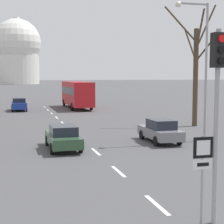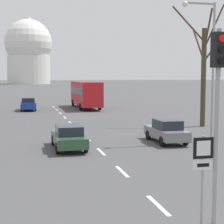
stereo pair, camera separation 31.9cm
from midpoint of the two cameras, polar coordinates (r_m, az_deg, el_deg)
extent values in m
cube|color=silver|center=(12.74, 6.11, -13.87)|extent=(0.16, 2.00, 0.01)
cube|color=silver|center=(16.83, 0.44, -9.03)|extent=(0.16, 2.00, 0.01)
cube|color=silver|center=(21.09, -2.91, -6.06)|extent=(0.16, 2.00, 0.01)
cube|color=silver|center=(25.43, -5.10, -4.09)|extent=(0.16, 2.00, 0.01)
cube|color=silver|center=(29.81, -6.65, -2.69)|extent=(0.16, 2.00, 0.01)
cube|color=silver|center=(34.23, -7.79, -1.65)|extent=(0.16, 2.00, 0.01)
cube|color=silver|center=(38.67, -8.67, -0.84)|extent=(0.16, 2.00, 0.01)
cube|color=silver|center=(43.11, -9.37, -0.21)|extent=(0.16, 2.00, 0.01)
cube|color=silver|center=(47.57, -9.94, 0.31)|extent=(0.16, 2.00, 0.01)
cube|color=silver|center=(52.04, -10.41, 0.74)|extent=(0.16, 2.00, 0.01)
cylinder|color=#9E9EA3|center=(10.88, 14.77, -2.43)|extent=(0.14, 0.14, 5.51)
cube|color=black|center=(10.80, 15.06, 9.08)|extent=(0.36, 0.28, 0.96)
cylinder|color=red|center=(10.68, 15.57, 10.71)|extent=(0.20, 0.06, 0.20)
cylinder|color=black|center=(10.66, 15.53, 9.12)|extent=(0.20, 0.06, 0.20)
cylinder|color=black|center=(10.64, 15.49, 7.52)|extent=(0.20, 0.06, 0.20)
cylinder|color=#9E9EA3|center=(11.02, 12.74, -10.09)|extent=(0.07, 0.07, 2.58)
cube|color=black|center=(10.79, 12.89, -5.31)|extent=(0.60, 0.03, 0.60)
cube|color=white|center=(10.78, 12.94, -5.32)|extent=(0.42, 0.01, 0.42)
cube|color=white|center=(10.89, 12.84, -7.79)|extent=(0.60, 0.03, 0.28)
cube|color=black|center=(10.88, 12.88, -7.81)|extent=(0.36, 0.01, 0.10)
cylinder|color=#9E9EA3|center=(24.98, 13.78, 5.79)|extent=(0.16, 0.16, 8.85)
cube|color=#9E9EA3|center=(24.91, 11.88, 15.83)|extent=(2.04, 0.10, 0.10)
sphere|color=#F2EAC6|center=(24.46, 9.67, 15.87)|extent=(0.36, 0.36, 0.36)
cube|color=navy|center=(47.19, -14.18, 1.01)|extent=(1.76, 4.46, 0.74)
cube|color=#1E232D|center=(46.93, -14.19, 1.76)|extent=(1.49, 2.14, 0.53)
cylinder|color=black|center=(48.59, -15.18, 0.67)|extent=(0.18, 0.63, 0.63)
cylinder|color=black|center=(48.62, -13.23, 0.72)|extent=(0.18, 0.63, 0.63)
cylinder|color=black|center=(45.83, -15.16, 0.40)|extent=(0.18, 0.63, 0.63)
cylinder|color=black|center=(45.87, -13.09, 0.45)|extent=(0.18, 0.63, 0.63)
cube|color=slate|center=(24.18, 6.93, -3.15)|extent=(1.63, 4.06, 0.59)
cube|color=#1E232D|center=(23.91, 7.13, -1.83)|extent=(1.38, 1.95, 0.58)
cylinder|color=black|center=(25.12, 4.22, -3.49)|extent=(0.18, 0.62, 0.62)
cylinder|color=black|center=(25.66, 7.43, -3.33)|extent=(0.18, 0.62, 0.62)
cylinder|color=black|center=(22.79, 6.34, -4.43)|extent=(0.18, 0.62, 0.62)
cylinder|color=black|center=(23.39, 9.82, -4.22)|extent=(0.18, 0.62, 0.62)
cube|color=#2D4C33|center=(21.97, -7.90, -4.08)|extent=(1.67, 4.33, 0.57)
cube|color=#1E232D|center=(21.67, -7.84, -2.74)|extent=(1.42, 2.08, 0.53)
cylinder|color=black|center=(23.25, -10.25, -4.30)|extent=(0.18, 0.61, 0.61)
cylinder|color=black|center=(23.44, -6.41, -4.17)|extent=(0.18, 0.61, 0.61)
cylinder|color=black|center=(20.62, -9.58, -5.54)|extent=(0.18, 0.61, 0.61)
cylinder|color=black|center=(20.83, -5.25, -5.38)|extent=(0.18, 0.61, 0.61)
cube|color=red|center=(49.47, -5.54, 2.86)|extent=(2.50, 10.80, 3.00)
cube|color=black|center=(49.45, -5.55, 3.29)|extent=(2.52, 10.26, 0.90)
cylinder|color=black|center=(53.10, -7.50, 1.39)|extent=(0.26, 0.96, 0.96)
cylinder|color=black|center=(53.48, -4.95, 1.45)|extent=(0.26, 0.96, 0.96)
cylinder|color=black|center=(46.17, -6.31, 0.80)|extent=(0.26, 0.96, 0.96)
cylinder|color=black|center=(46.61, -3.39, 0.87)|extent=(0.26, 0.96, 0.96)
cylinder|color=#473828|center=(32.29, 12.34, 5.11)|extent=(0.42, 0.42, 8.16)
cylinder|color=#473828|center=(33.46, 11.55, 10.09)|extent=(0.21, 2.46, 3.12)
cylinder|color=#473828|center=(32.16, 14.21, 9.84)|extent=(1.57, 1.54, 2.60)
cylinder|color=#473828|center=(32.64, 10.10, 13.06)|extent=(2.37, 1.53, 3.12)
cylinder|color=#473828|center=(31.35, 12.94, 11.83)|extent=(0.70, 2.38, 3.34)
cylinder|color=#473828|center=(33.25, 13.86, 12.52)|extent=(2.15, 0.68, 3.81)
cylinder|color=silver|center=(208.77, -14.21, 6.24)|extent=(22.75, 22.75, 15.17)
sphere|color=silver|center=(209.51, -14.31, 10.21)|extent=(25.28, 25.28, 25.28)
cylinder|color=silver|center=(210.78, -14.38, 13.29)|extent=(3.03, 3.03, 4.42)
camera|label=1|loc=(0.16, -90.85, -0.08)|focal=60.00mm
camera|label=2|loc=(0.16, 89.15, 0.08)|focal=60.00mm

